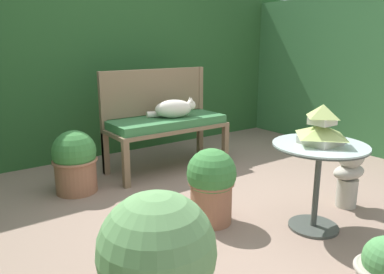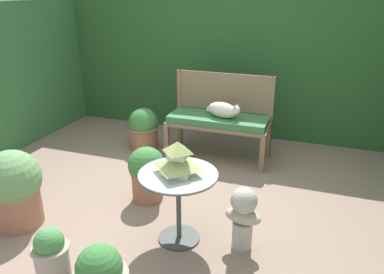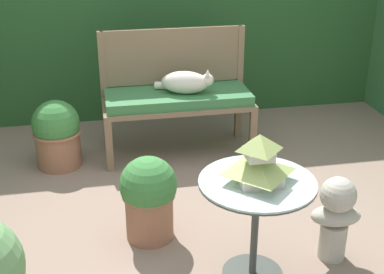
{
  "view_description": "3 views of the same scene",
  "coord_description": "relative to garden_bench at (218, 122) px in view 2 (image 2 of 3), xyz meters",
  "views": [
    {
      "loc": [
        -1.93,
        -2.16,
        1.36
      ],
      "look_at": [
        0.08,
        0.62,
        0.5
      ],
      "focal_mm": 35.0,
      "sensor_mm": 36.0,
      "label": 1
    },
    {
      "loc": [
        1.38,
        -3.21,
        2.1
      ],
      "look_at": [
        0.19,
        0.18,
        0.68
      ],
      "focal_mm": 35.0,
      "sensor_mm": 36.0,
      "label": 2
    },
    {
      "loc": [
        -0.53,
        -3.15,
        2.12
      ],
      "look_at": [
        0.17,
        0.46,
        0.48
      ],
      "focal_mm": 50.0,
      "sensor_mm": 36.0,
      "label": 3
    }
  ],
  "objects": [
    {
      "name": "foliage_hedge_back",
      "position": [
        -0.19,
        1.41,
        0.52
      ],
      "size": [
        6.4,
        0.99,
        2.03
      ],
      "primitive_type": "cube",
      "color": "#285628",
      "rests_on": "ground"
    },
    {
      "name": "patio_table",
      "position": [
        0.16,
        -1.82,
        0.02
      ],
      "size": [
        0.68,
        0.68,
        0.66
      ],
      "color": "#424742",
      "rests_on": "ground"
    },
    {
      "name": "potted_plant_table_near",
      "position": [
        -0.41,
        -1.28,
        -0.18
      ],
      "size": [
        0.38,
        0.38,
        0.59
      ],
      "color": "#9E664C",
      "rests_on": "ground"
    },
    {
      "name": "bench_backrest",
      "position": [
        0.0,
        0.25,
        0.28
      ],
      "size": [
        1.31,
        0.06,
        1.09
      ],
      "color": "#7F664C",
      "rests_on": "ground"
    },
    {
      "name": "pagoda_birdhouse",
      "position": [
        0.16,
        -1.82,
        0.29
      ],
      "size": [
        0.32,
        0.32,
        0.29
      ],
      "color": "beige",
      "rests_on": "patio_table"
    },
    {
      "name": "cat",
      "position": [
        0.06,
        -0.03,
        0.18
      ],
      "size": [
        0.49,
        0.34,
        0.22
      ],
      "rotation": [
        0.0,
        0.0,
        -0.29
      ],
      "color": "silver",
      "rests_on": "garden_bench"
    },
    {
      "name": "potted_plant_path_edge",
      "position": [
        -0.51,
        -2.67,
        -0.23
      ],
      "size": [
        0.28,
        0.28,
        0.52
      ],
      "color": "#ADA393",
      "rests_on": "ground"
    },
    {
      "name": "potted_plant_table_far",
      "position": [
        -1.38,
        -2.1,
        -0.11
      ],
      "size": [
        0.53,
        0.53,
        0.75
      ],
      "color": "#9E664C",
      "rests_on": "ground"
    },
    {
      "name": "garden_bust",
      "position": [
        0.71,
        -1.73,
        -0.17
      ],
      "size": [
        0.34,
        0.23,
        0.57
      ],
      "rotation": [
        0.0,
        0.0,
        -0.12
      ],
      "color": "#B7B2A3",
      "rests_on": "ground"
    },
    {
      "name": "ground",
      "position": [
        -0.19,
        -1.21,
        -0.49
      ],
      "size": [
        30.0,
        30.0,
        0.0
      ],
      "primitive_type": "plane",
      "color": "gray"
    },
    {
      "name": "potted_plant_hedge_corner",
      "position": [
        -1.05,
        -0.06,
        -0.2
      ],
      "size": [
        0.41,
        0.41,
        0.59
      ],
      "color": "#9E664C",
      "rests_on": "ground"
    },
    {
      "name": "garden_bench",
      "position": [
        0.0,
        0.0,
        0.0
      ],
      "size": [
        1.31,
        0.54,
        0.58
      ],
      "color": "#7F664C",
      "rests_on": "ground"
    }
  ]
}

